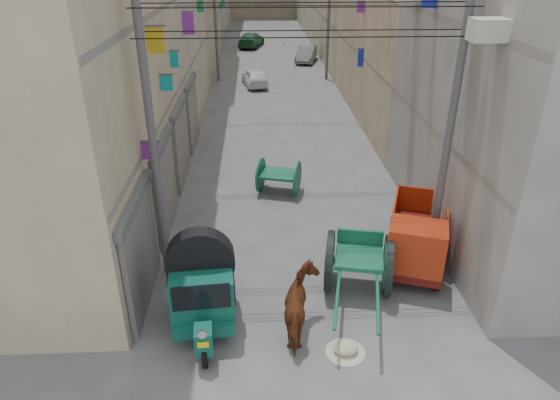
{
  "coord_description": "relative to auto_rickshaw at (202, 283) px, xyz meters",
  "views": [
    {
      "loc": [
        -1.09,
        -5.39,
        7.9
      ],
      "look_at": [
        -0.52,
        6.5,
        1.85
      ],
      "focal_mm": 32.0,
      "sensor_mm": 36.0,
      "label": 1
    }
  ],
  "objects": [
    {
      "name": "shutters_left",
      "position": [
        -1.51,
        6.5,
        0.38
      ],
      "size": [
        0.18,
        14.4,
        2.88
      ],
      "color": "#47464B",
      "rests_on": "ground"
    },
    {
      "name": "signboards",
      "position": [
        2.4,
        17.78,
        2.32
      ],
      "size": [
        8.22,
        40.52,
        5.67
      ],
      "color": "orange",
      "rests_on": "ground"
    },
    {
      "name": "utility_poles",
      "position": [
        2.41,
        13.12,
        2.89
      ],
      "size": [
        7.4,
        22.2,
        8.0
      ],
      "color": "#515153",
      "rests_on": "ground"
    },
    {
      "name": "auto_rickshaw",
      "position": [
        0.0,
        0.0,
        0.0
      ],
      "size": [
        1.69,
        2.73,
        1.89
      ],
      "rotation": [
        0.0,
        0.0,
        0.09
      ],
      "color": "black",
      "rests_on": "ground"
    },
    {
      "name": "tonga_cart",
      "position": [
        3.8,
        1.09,
        -0.29
      ],
      "size": [
        1.98,
        3.66,
        1.57
      ],
      "rotation": [
        0.0,
        0.0,
        -0.21
      ],
      "color": "black",
      "rests_on": "ground"
    },
    {
      "name": "mini_truck",
      "position": [
        5.49,
        1.85,
        -0.25
      ],
      "size": [
        2.4,
        3.49,
        1.8
      ],
      "rotation": [
        0.0,
        0.0,
        -0.34
      ],
      "color": "black",
      "rests_on": "ground"
    },
    {
      "name": "second_cart",
      "position": [
        2.05,
        6.88,
        -0.45
      ],
      "size": [
        1.7,
        1.59,
        1.24
      ],
      "rotation": [
        0.0,
        0.0,
        -0.28
      ],
      "color": "#145B42",
      "rests_on": "ground"
    },
    {
      "name": "feed_sack",
      "position": [
        3.14,
        -1.16,
        -0.98
      ],
      "size": [
        0.54,
        0.43,
        0.27
      ],
      "primitive_type": "ellipsoid",
      "color": "beige",
      "rests_on": "ground"
    },
    {
      "name": "horse",
      "position": [
        2.24,
        -0.5,
        -0.36
      ],
      "size": [
        0.94,
        1.83,
        1.5
      ],
      "primitive_type": "imported",
      "rotation": [
        0.0,
        0.0,
        3.06
      ],
      "color": "maroon",
      "rests_on": "ground"
    },
    {
      "name": "distant_car_white",
      "position": [
        1.21,
        22.44,
        -0.56
      ],
      "size": [
        1.86,
        3.4,
        1.09
      ],
      "primitive_type": "imported",
      "rotation": [
        0.0,
        0.0,
        3.33
      ],
      "color": "white",
      "rests_on": "ground"
    },
    {
      "name": "distant_car_grey",
      "position": [
        5.21,
        29.83,
        -0.52
      ],
      "size": [
        2.07,
        3.78,
        1.18
      ],
      "primitive_type": "imported",
      "rotation": [
        0.0,
        0.0,
        -0.24
      ],
      "color": "slate",
      "rests_on": "ground"
    },
    {
      "name": "distant_car_green",
      "position": [
        0.93,
        36.52,
        -0.5
      ],
      "size": [
        2.59,
        4.49,
        1.23
      ],
      "primitive_type": "imported",
      "rotation": [
        0.0,
        0.0,
        2.92
      ],
      "color": "#1F5C33",
      "rests_on": "ground"
    }
  ]
}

